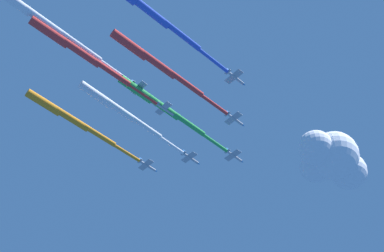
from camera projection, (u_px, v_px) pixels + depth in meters
name	position (u px, v px, depth m)	size (l,w,h in m)	color
jet_lead	(163.00, 107.00, 220.82)	(65.24, 15.51, 4.12)	#9EA3AD
jet_port_inner	(121.00, 111.00, 224.18)	(62.87, 14.39, 4.19)	#9EA3AD
jet_starboard_inner	(158.00, 65.00, 210.03)	(66.22, 15.96, 4.14)	#9EA3AD
jet_port_mid	(72.00, 119.00, 223.95)	(64.37, 16.14, 4.14)	#9EA3AD
jet_starboard_mid	(149.00, 11.00, 198.77)	(71.07, 15.95, 4.12)	#9EA3AD
jet_port_outer	(81.00, 53.00, 205.77)	(66.70, 16.37, 4.17)	#9EA3AD
jet_starboard_outer	(45.00, 22.00, 201.11)	(72.95, 16.22, 4.24)	#9EA3AD
cloud_puff	(332.00, 158.00, 231.61)	(34.01, 26.56, 22.50)	white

